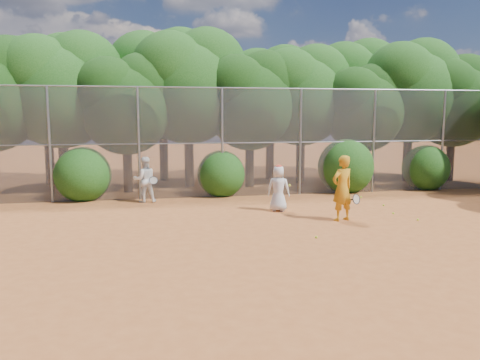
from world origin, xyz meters
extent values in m
plane|color=#9F5223|center=(0.00, 0.00, 0.00)|extent=(80.00, 80.00, 0.00)
cylinder|color=gray|center=(-7.00, 6.00, 2.00)|extent=(0.09, 0.09, 4.00)
cylinder|color=gray|center=(-4.00, 6.00, 2.00)|extent=(0.09, 0.09, 4.00)
cylinder|color=gray|center=(-1.00, 6.00, 2.00)|extent=(0.09, 0.09, 4.00)
cylinder|color=gray|center=(2.00, 6.00, 2.00)|extent=(0.09, 0.09, 4.00)
cylinder|color=gray|center=(5.00, 6.00, 2.00)|extent=(0.09, 0.09, 4.00)
cylinder|color=gray|center=(8.00, 6.00, 2.00)|extent=(0.09, 0.09, 4.00)
cylinder|color=gray|center=(0.00, 6.00, 4.00)|extent=(20.00, 0.05, 0.05)
cylinder|color=gray|center=(0.00, 6.00, 2.00)|extent=(20.00, 0.04, 0.04)
cube|color=slate|center=(0.00, 6.00, 2.00)|extent=(20.00, 0.02, 4.00)
sphere|color=black|center=(-8.74, 8.38, 4.47)|extent=(3.05, 3.05, 3.05)
cylinder|color=black|center=(-7.00, 8.50, 1.26)|extent=(0.38, 0.38, 2.52)
sphere|color=#184611|center=(-7.00, 8.50, 3.73)|extent=(4.03, 4.03, 4.03)
sphere|color=#184611|center=(-6.19, 8.90, 4.74)|extent=(3.23, 3.23, 3.23)
sphere|color=#184611|center=(-7.71, 8.20, 4.54)|extent=(3.02, 3.02, 3.02)
cylinder|color=black|center=(-4.50, 7.80, 1.08)|extent=(0.36, 0.36, 2.17)
sphere|color=black|center=(-4.50, 7.80, 3.21)|extent=(3.47, 3.47, 3.47)
sphere|color=black|center=(-3.81, 8.15, 4.08)|extent=(2.78, 2.78, 2.78)
sphere|color=black|center=(-5.11, 7.54, 3.91)|extent=(2.60, 2.60, 2.60)
cylinder|color=black|center=(-2.00, 8.80, 1.33)|extent=(0.39, 0.39, 2.66)
sphere|color=#184611|center=(-2.00, 8.80, 3.94)|extent=(4.26, 4.26, 4.26)
sphere|color=#184611|center=(-1.15, 9.23, 5.00)|extent=(3.40, 3.40, 3.40)
sphere|color=#184611|center=(-2.74, 8.48, 4.79)|extent=(3.19, 3.19, 3.19)
cylinder|color=black|center=(0.50, 8.20, 1.14)|extent=(0.37, 0.37, 2.27)
sphere|color=black|center=(0.50, 8.20, 3.37)|extent=(3.64, 3.64, 3.64)
sphere|color=black|center=(1.23, 8.56, 4.28)|extent=(2.91, 2.91, 2.91)
sphere|color=black|center=(-0.14, 7.93, 4.10)|extent=(2.73, 2.73, 2.73)
cylinder|color=black|center=(3.00, 9.00, 1.22)|extent=(0.38, 0.38, 2.45)
sphere|color=#184611|center=(3.00, 9.00, 3.63)|extent=(3.92, 3.92, 3.92)
sphere|color=#184611|center=(3.78, 9.39, 4.61)|extent=(3.14, 3.14, 3.14)
sphere|color=#184611|center=(2.31, 8.71, 4.41)|extent=(2.94, 2.94, 2.94)
cylinder|color=black|center=(5.50, 8.00, 1.05)|extent=(0.36, 0.36, 2.10)
sphere|color=black|center=(5.50, 8.00, 3.11)|extent=(3.36, 3.36, 3.36)
sphere|color=black|center=(6.17, 8.34, 3.95)|extent=(2.69, 2.69, 2.69)
sphere|color=black|center=(4.91, 7.75, 3.78)|extent=(2.52, 2.52, 2.52)
cylinder|color=black|center=(8.00, 8.60, 1.29)|extent=(0.39, 0.39, 2.59)
sphere|color=#184611|center=(8.00, 8.60, 3.83)|extent=(4.14, 4.14, 4.14)
sphere|color=#184611|center=(8.83, 9.01, 4.87)|extent=(3.32, 3.32, 3.32)
sphere|color=#184611|center=(7.27, 8.29, 4.66)|extent=(3.11, 3.11, 3.11)
cylinder|color=black|center=(10.00, 8.30, 1.15)|extent=(0.37, 0.37, 2.31)
sphere|color=black|center=(10.00, 8.30, 3.42)|extent=(3.70, 3.70, 3.70)
sphere|color=black|center=(10.74, 8.67, 4.34)|extent=(2.96, 2.96, 2.96)
sphere|color=black|center=(9.35, 8.02, 4.16)|extent=(2.77, 2.77, 2.77)
cylinder|color=black|center=(-8.00, 10.80, 1.31)|extent=(0.39, 0.39, 2.62)
sphere|color=#184611|center=(-8.00, 10.80, 3.88)|extent=(4.20, 4.20, 4.20)
sphere|color=#184611|center=(-7.16, 11.22, 4.94)|extent=(3.36, 3.36, 3.36)
sphere|color=#184611|center=(-8.73, 10.49, 4.72)|extent=(3.15, 3.15, 3.15)
cylinder|color=black|center=(-3.00, 11.00, 1.40)|extent=(0.40, 0.40, 2.80)
sphere|color=#184611|center=(-3.00, 11.00, 4.14)|extent=(4.48, 4.48, 4.48)
sphere|color=#184611|center=(-2.10, 11.45, 5.26)|extent=(3.58, 3.58, 3.58)
sphere|color=#184611|center=(-3.78, 10.66, 5.04)|extent=(3.36, 3.36, 3.36)
cylinder|color=black|center=(2.00, 10.60, 1.26)|extent=(0.38, 0.38, 2.52)
sphere|color=#184611|center=(2.00, 10.60, 3.73)|extent=(4.03, 4.03, 4.03)
sphere|color=#184611|center=(2.81, 11.00, 4.74)|extent=(3.23, 3.23, 3.23)
sphere|color=#184611|center=(1.29, 10.30, 4.54)|extent=(3.02, 3.02, 3.02)
cylinder|color=black|center=(6.50, 11.20, 1.36)|extent=(0.40, 0.40, 2.73)
sphere|color=#184611|center=(6.50, 11.20, 4.04)|extent=(4.37, 4.37, 4.37)
sphere|color=#184611|center=(7.37, 11.64, 5.13)|extent=(3.49, 3.49, 3.49)
sphere|color=#184611|center=(5.74, 10.87, 4.91)|extent=(3.28, 3.28, 3.28)
sphere|color=#184611|center=(-6.00, 6.30, 1.00)|extent=(2.00, 2.00, 2.00)
sphere|color=#184611|center=(-1.00, 6.30, 0.90)|extent=(1.80, 1.80, 1.80)
sphere|color=#184611|center=(4.00, 6.30, 1.10)|extent=(2.20, 2.20, 2.20)
sphere|color=#184611|center=(7.50, 6.30, 0.95)|extent=(1.90, 1.90, 1.90)
imported|color=#C68317|center=(1.76, 1.38, 0.94)|extent=(0.79, 0.64, 1.89)
torus|color=black|center=(2.11, 1.18, 0.65)|extent=(0.31, 0.20, 0.30)
cylinder|color=black|center=(2.02, 1.37, 0.61)|extent=(0.15, 0.27, 0.09)
imported|color=silver|center=(0.34, 3.04, 0.73)|extent=(0.84, 0.71, 1.45)
ellipsoid|color=red|center=(0.34, 3.04, 1.41)|extent=(0.22, 0.22, 0.13)
sphere|color=#B6D627|center=(0.64, 2.84, 0.85)|extent=(0.07, 0.07, 0.07)
imported|color=white|center=(-3.82, 5.40, 0.80)|extent=(0.86, 0.72, 1.59)
torus|color=black|center=(-3.52, 5.10, 0.80)|extent=(0.31, 0.16, 0.28)
cylinder|color=black|center=(-3.52, 5.30, 0.70)|extent=(0.04, 0.27, 0.15)
sphere|color=#B6D627|center=(3.67, 1.88, 0.03)|extent=(0.07, 0.07, 0.07)
sphere|color=#B6D627|center=(4.00, 3.13, 0.03)|extent=(0.07, 0.07, 0.07)
sphere|color=#B6D627|center=(3.91, 0.93, 0.03)|extent=(0.07, 0.07, 0.07)
sphere|color=#B6D627|center=(0.36, -0.38, 0.03)|extent=(0.07, 0.07, 0.07)
sphere|color=#B6D627|center=(3.95, 4.74, 0.03)|extent=(0.07, 0.07, 0.07)
camera|label=1|loc=(-3.58, -11.02, 3.00)|focal=35.00mm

